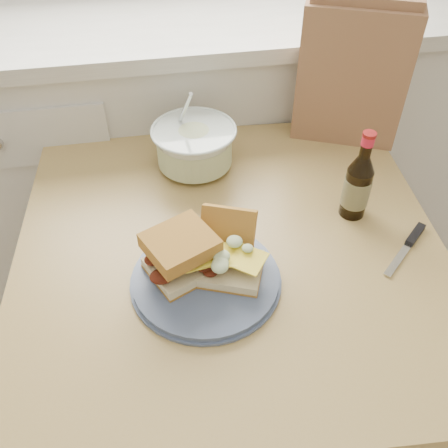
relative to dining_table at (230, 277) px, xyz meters
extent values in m
cube|color=silver|center=(-0.01, 0.73, -0.17)|extent=(2.40, 0.60, 0.90)
cube|color=silver|center=(-0.01, 0.73, 0.30)|extent=(2.50, 0.64, 0.04)
cube|color=tan|center=(0.00, 0.00, 0.09)|extent=(0.93, 0.93, 0.04)
cube|color=tan|center=(-0.36, 0.41, -0.28)|extent=(0.06, 0.06, 0.69)
cube|color=tan|center=(0.41, 0.36, -0.28)|extent=(0.06, 0.06, 0.69)
cylinder|color=#485574|center=(-0.06, -0.09, 0.11)|extent=(0.28, 0.28, 0.02)
cube|color=beige|center=(-0.11, -0.07, 0.14)|extent=(0.15, 0.15, 0.02)
cube|color=yellow|center=(-0.11, -0.07, 0.17)|extent=(0.09, 0.09, 0.00)
cube|color=#B0782E|center=(-0.11, -0.07, 0.20)|extent=(0.15, 0.15, 0.03)
cube|color=beige|center=(-0.01, -0.09, 0.13)|extent=(0.14, 0.14, 0.02)
cube|color=yellow|center=(-0.01, -0.09, 0.17)|extent=(0.08, 0.08, 0.00)
cube|color=#B0782E|center=(-0.01, -0.03, 0.17)|extent=(0.12, 0.11, 0.09)
cone|color=silver|center=(-0.03, 0.27, 0.16)|extent=(0.19, 0.19, 0.10)
cylinder|color=beige|center=(-0.03, 0.27, 0.15)|extent=(0.18, 0.18, 0.07)
torus|color=silver|center=(-0.03, 0.27, 0.21)|extent=(0.20, 0.20, 0.01)
cylinder|color=silver|center=(-0.05, 0.30, 0.24)|extent=(0.04, 0.08, 0.13)
cylinder|color=black|center=(0.28, 0.05, 0.16)|extent=(0.05, 0.05, 0.11)
cone|color=black|center=(0.28, 0.05, 0.24)|extent=(0.05, 0.05, 0.04)
cylinder|color=black|center=(0.28, 0.05, 0.28)|extent=(0.02, 0.02, 0.05)
cylinder|color=red|center=(0.28, 0.05, 0.29)|extent=(0.03, 0.03, 0.02)
cylinder|color=maroon|center=(0.28, 0.05, 0.31)|extent=(0.03, 0.03, 0.01)
cylinder|color=#363E1F|center=(0.28, 0.05, 0.17)|extent=(0.06, 0.06, 0.07)
cube|color=silver|center=(0.32, -0.10, 0.11)|extent=(0.10, 0.09, 0.00)
cube|color=black|center=(0.38, -0.05, 0.11)|extent=(0.06, 0.06, 0.01)
cube|color=#A06E4D|center=(0.37, 0.37, 0.27)|extent=(0.30, 0.26, 0.34)
camera|label=1|loc=(-0.14, -0.70, 0.84)|focal=40.00mm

